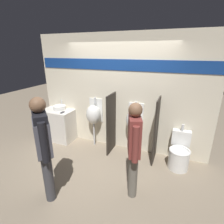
{
  "coord_description": "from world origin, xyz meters",
  "views": [
    {
      "loc": [
        1.34,
        -3.16,
        2.32
      ],
      "look_at": [
        0.0,
        0.17,
        1.05
      ],
      "focal_mm": 28.0,
      "sensor_mm": 36.0,
      "label": 1
    }
  ],
  "objects_px": {
    "urinal_far": "(134,120)",
    "person_with_lanyard": "(134,147)",
    "sink_basin": "(59,108)",
    "cell_phone": "(62,112)",
    "toilet": "(179,154)",
    "person_in_vest": "(43,143)",
    "urinal_near_counter": "(94,114)"
  },
  "relations": [
    {
      "from": "toilet",
      "to": "person_with_lanyard",
      "type": "bearing_deg",
      "value": -124.26
    },
    {
      "from": "urinal_near_counter",
      "to": "urinal_far",
      "type": "bearing_deg",
      "value": 0.0
    },
    {
      "from": "urinal_near_counter",
      "to": "toilet",
      "type": "bearing_deg",
      "value": -4.81
    },
    {
      "from": "cell_phone",
      "to": "toilet",
      "type": "distance_m",
      "value": 2.89
    },
    {
      "from": "cell_phone",
      "to": "toilet",
      "type": "height_order",
      "value": "toilet"
    },
    {
      "from": "sink_basin",
      "to": "cell_phone",
      "type": "distance_m",
      "value": 0.26
    },
    {
      "from": "sink_basin",
      "to": "person_with_lanyard",
      "type": "distance_m",
      "value": 2.6
    },
    {
      "from": "sink_basin",
      "to": "urinal_near_counter",
      "type": "relative_size",
      "value": 0.26
    },
    {
      "from": "urinal_far",
      "to": "person_with_lanyard",
      "type": "relative_size",
      "value": 0.77
    },
    {
      "from": "cell_phone",
      "to": "person_with_lanyard",
      "type": "xyz_separation_m",
      "value": [
        2.13,
        -1.01,
        0.04
      ]
    },
    {
      "from": "cell_phone",
      "to": "toilet",
      "type": "bearing_deg",
      "value": 0.68
    },
    {
      "from": "urinal_far",
      "to": "person_in_vest",
      "type": "distance_m",
      "value": 2.04
    },
    {
      "from": "urinal_far",
      "to": "toilet",
      "type": "height_order",
      "value": "urinal_far"
    },
    {
      "from": "urinal_far",
      "to": "person_with_lanyard",
      "type": "height_order",
      "value": "person_with_lanyard"
    },
    {
      "from": "urinal_near_counter",
      "to": "person_in_vest",
      "type": "xyz_separation_m",
      "value": [
        0.09,
        -1.81,
        0.17
      ]
    },
    {
      "from": "cell_phone",
      "to": "person_in_vest",
      "type": "height_order",
      "value": "person_in_vest"
    },
    {
      "from": "urinal_far",
      "to": "cell_phone",
      "type": "bearing_deg",
      "value": -173.48
    },
    {
      "from": "urinal_near_counter",
      "to": "sink_basin",
      "type": "bearing_deg",
      "value": -176.92
    },
    {
      "from": "toilet",
      "to": "person_in_vest",
      "type": "bearing_deg",
      "value": -140.27
    },
    {
      "from": "sink_basin",
      "to": "cell_phone",
      "type": "bearing_deg",
      "value": -37.65
    },
    {
      "from": "urinal_far",
      "to": "urinal_near_counter",
      "type": "bearing_deg",
      "value": 180.0
    },
    {
      "from": "urinal_near_counter",
      "to": "urinal_far",
      "type": "distance_m",
      "value": 1.03
    },
    {
      "from": "urinal_near_counter",
      "to": "person_with_lanyard",
      "type": "relative_size",
      "value": 0.77
    },
    {
      "from": "urinal_far",
      "to": "toilet",
      "type": "xyz_separation_m",
      "value": [
        1.03,
        -0.17,
        -0.53
      ]
    },
    {
      "from": "urinal_far",
      "to": "toilet",
      "type": "relative_size",
      "value": 1.41
    },
    {
      "from": "cell_phone",
      "to": "urinal_near_counter",
      "type": "bearing_deg",
      "value": 14.83
    },
    {
      "from": "person_with_lanyard",
      "to": "cell_phone",
      "type": "bearing_deg",
      "value": 44.94
    },
    {
      "from": "cell_phone",
      "to": "urinal_near_counter",
      "type": "distance_m",
      "value": 0.81
    },
    {
      "from": "sink_basin",
      "to": "cell_phone",
      "type": "height_order",
      "value": "sink_basin"
    },
    {
      "from": "urinal_far",
      "to": "person_with_lanyard",
      "type": "bearing_deg",
      "value": -75.42
    },
    {
      "from": "person_in_vest",
      "to": "urinal_far",
      "type": "bearing_deg",
      "value": -75.3
    },
    {
      "from": "cell_phone",
      "to": "urinal_near_counter",
      "type": "relative_size",
      "value": 0.11
    }
  ]
}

